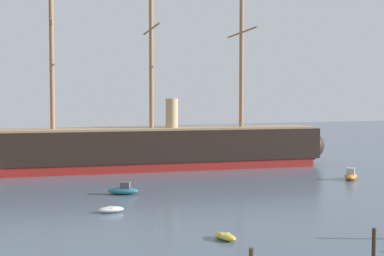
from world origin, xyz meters
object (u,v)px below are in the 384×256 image
at_px(dinghy_mid_left, 111,209).
at_px(sailboat_distant_centre, 164,161).
at_px(motorboat_alongside_bow, 124,190).
at_px(mooring_piling_nearest, 374,245).
at_px(tall_ship, 152,147).
at_px(dinghy_foreground_left, 225,236).
at_px(motorboat_alongside_stern, 351,175).

xyz_separation_m(dinghy_mid_left, sailboat_distant_centre, (19.96, 36.61, 0.08)).
relative_size(motorboat_alongside_bow, sailboat_distant_centre, 0.86).
height_order(dinghy_mid_left, mooring_piling_nearest, mooring_piling_nearest).
bearing_deg(mooring_piling_nearest, tall_ship, 87.32).
distance_m(dinghy_foreground_left, motorboat_alongside_stern, 37.58).
xyz_separation_m(dinghy_mid_left, mooring_piling_nearest, (12.59, -22.92, 0.87)).
relative_size(dinghy_foreground_left, sailboat_distant_centre, 0.56).
xyz_separation_m(motorboat_alongside_bow, sailboat_distant_centre, (15.91, 27.55, -0.15)).
bearing_deg(sailboat_distant_centre, motorboat_alongside_bow, -120.00).
xyz_separation_m(dinghy_foreground_left, mooring_piling_nearest, (6.90, -9.19, 0.89)).
bearing_deg(tall_ship, sailboat_distant_centre, 55.69).
bearing_deg(motorboat_alongside_stern, motorboat_alongside_bow, 176.08).
bearing_deg(dinghy_foreground_left, motorboat_alongside_bow, 94.11).
distance_m(dinghy_mid_left, sailboat_distant_centre, 41.70).
bearing_deg(mooring_piling_nearest, sailboat_distant_centre, 82.94).
distance_m(dinghy_foreground_left, sailboat_distant_centre, 52.33).
relative_size(dinghy_mid_left, motorboat_alongside_stern, 0.66).
xyz_separation_m(dinghy_mid_left, motorboat_alongside_bow, (4.05, 9.06, 0.23)).
xyz_separation_m(dinghy_foreground_left, sailboat_distant_centre, (14.27, 50.35, 0.10)).
bearing_deg(dinghy_foreground_left, dinghy_mid_left, 112.51).
bearing_deg(sailboat_distant_centre, motorboat_alongside_stern, -60.02).
bearing_deg(motorboat_alongside_bow, motorboat_alongside_stern, -3.92).
bearing_deg(dinghy_foreground_left, tall_ship, 77.78).
xyz_separation_m(tall_ship, mooring_piling_nearest, (-2.45, -52.31, -2.44)).
relative_size(tall_ship, motorboat_alongside_stern, 16.94).
relative_size(dinghy_foreground_left, mooring_piling_nearest, 1.08).
xyz_separation_m(sailboat_distant_centre, mooring_piling_nearest, (-7.38, -59.54, 0.79)).
bearing_deg(motorboat_alongside_stern, mooring_piling_nearest, -129.59).
relative_size(motorboat_alongside_stern, sailboat_distant_centre, 0.89).
bearing_deg(dinghy_mid_left, sailboat_distant_centre, 61.40).
relative_size(tall_ship, motorboat_alongside_bow, 17.45).
bearing_deg(dinghy_foreground_left, mooring_piling_nearest, -53.11).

